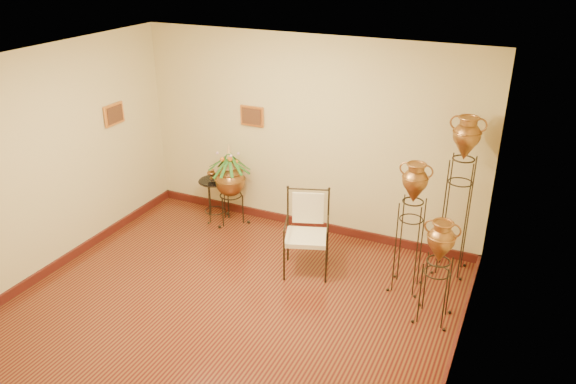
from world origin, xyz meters
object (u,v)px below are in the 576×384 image
at_px(amphora_mid, 410,227).
at_px(side_table, 215,199).
at_px(amphora_tall, 458,195).
at_px(armchair, 307,234).
at_px(planter_urn, 230,178).

height_order(amphora_mid, side_table, amphora_mid).
bearing_deg(side_table, amphora_tall, -0.01).
relative_size(amphora_mid, armchair, 1.56).
bearing_deg(amphora_tall, armchair, -154.66).
height_order(amphora_mid, armchair, amphora_mid).
relative_size(amphora_tall, planter_urn, 1.62).
xyz_separation_m(amphora_tall, amphora_mid, (-0.42, -0.62, -0.23)).
xyz_separation_m(amphora_mid, side_table, (-3.08, 0.62, -0.50)).
bearing_deg(amphora_mid, side_table, 168.59).
height_order(armchair, side_table, armchair).
distance_m(amphora_tall, planter_urn, 3.24).
distance_m(amphora_mid, armchair, 1.29).
bearing_deg(amphora_tall, planter_urn, 180.00).
relative_size(amphora_mid, planter_urn, 1.29).
xyz_separation_m(planter_urn, side_table, (-0.29, 0.00, -0.39)).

